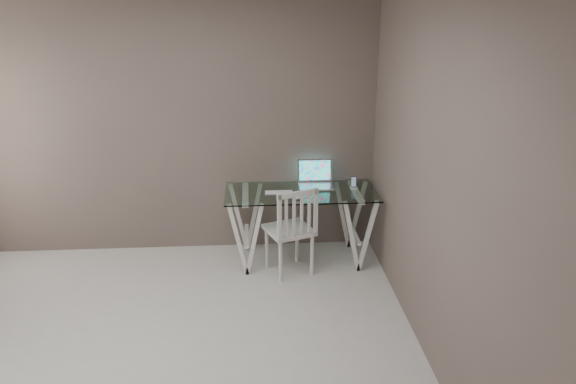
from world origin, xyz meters
name	(u,v)px	position (x,y,z in m)	size (l,w,h in m)	color
room	(124,147)	(-0.06, 0.02, 1.72)	(4.50, 4.52, 2.71)	#BAB8B2
desk	(301,225)	(1.20, 1.85, 0.38)	(1.50, 0.70, 0.75)	silver
chair	(292,227)	(1.09, 1.53, 0.50)	(0.53, 0.53, 0.90)	silver
laptop	(316,180)	(1.37, 2.03, 0.81)	(0.36, 0.31, 0.25)	#B3B3B8
keyboard	(279,193)	(0.98, 1.82, 0.75)	(0.29, 0.12, 0.01)	silver
mouse	(297,197)	(1.14, 1.63, 0.77)	(0.12, 0.07, 0.04)	white
phone_dock	(354,185)	(1.73, 1.90, 0.78)	(0.07, 0.07, 0.12)	white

